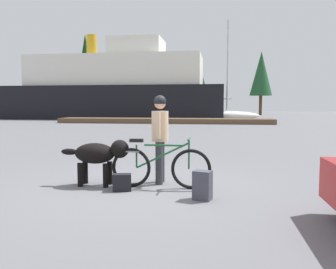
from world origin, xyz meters
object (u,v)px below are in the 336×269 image
at_px(bicycle, 160,167).
at_px(handbag_pannier, 122,182).
at_px(ferry_boat, 118,89).
at_px(sailboat_moored, 227,115).
at_px(backpack, 202,185).
at_px(dog, 99,154).
at_px(person_cyclist, 160,131).

xyz_separation_m(bicycle, handbag_pannier, (-0.62, -0.31, -0.24)).
height_order(ferry_boat, sailboat_moored, sailboat_moored).
height_order(backpack, sailboat_moored, sailboat_moored).
bearing_deg(handbag_pannier, dog, 148.06).
relative_size(person_cyclist, sailboat_moored, 0.18).
height_order(dog, sailboat_moored, sailboat_moored).
bearing_deg(handbag_pannier, sailboat_moored, 85.03).
bearing_deg(sailboat_moored, bicycle, -93.76).
bearing_deg(backpack, bicycle, 139.89).
relative_size(person_cyclist, dog, 1.29).
distance_m(ferry_boat, sailboat_moored, 12.17).
relative_size(ferry_boat, sailboat_moored, 2.37).
relative_size(bicycle, handbag_pannier, 5.69).
distance_m(person_cyclist, dog, 1.22).
distance_m(dog, sailboat_moored, 28.46).
bearing_deg(dog, sailboat_moored, 83.92).
bearing_deg(backpack, dog, 160.43).
xyz_separation_m(person_cyclist, backpack, (0.86, -1.06, -0.78)).
height_order(bicycle, backpack, bicycle).
xyz_separation_m(backpack, sailboat_moored, (1.07, 29.00, 0.30)).
relative_size(person_cyclist, ferry_boat, 0.07).
distance_m(handbag_pannier, ferry_boat, 32.15).
xyz_separation_m(dog, backpack, (1.95, -0.69, -0.36)).
height_order(bicycle, person_cyclist, person_cyclist).
xyz_separation_m(handbag_pannier, sailboat_moored, (2.49, 28.63, 0.39)).
distance_m(bicycle, backpack, 1.06).
bearing_deg(bicycle, sailboat_moored, 86.24).
height_order(dog, handbag_pannier, dog).
relative_size(dog, ferry_boat, 0.06).
bearing_deg(backpack, handbag_pannier, 165.61).
bearing_deg(handbag_pannier, bicycle, 26.23).
bearing_deg(dog, handbag_pannier, -31.94).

